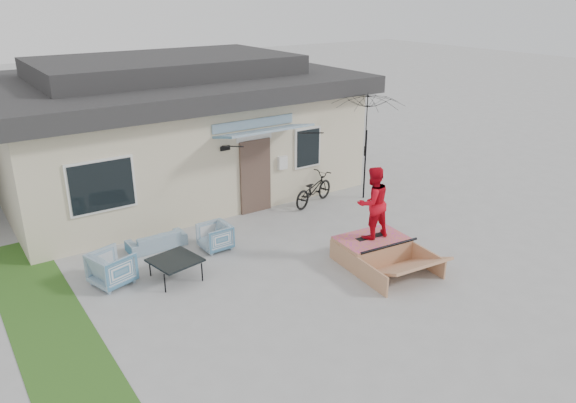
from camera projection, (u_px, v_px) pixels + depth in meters
ground at (324, 286)px, 11.76m from camera, size 90.00×90.00×0.00m
grass_strip at (46, 319)px, 10.58m from camera, size 1.40×8.00×0.01m
house at (169, 125)px, 17.23m from camera, size 10.80×8.49×4.10m
loveseat at (156, 238)px, 13.40m from camera, size 1.42×0.43×0.55m
armchair_left at (112, 267)px, 11.71m from camera, size 0.94×0.98×0.82m
armchair_right at (215, 235)px, 13.32m from camera, size 0.67×0.71×0.71m
coffee_table at (176, 269)px, 11.99m from camera, size 1.12×1.12×0.47m
bicycle at (313, 186)px, 16.07m from camera, size 1.84×1.15×1.11m
patio_umbrella at (366, 142)px, 16.12m from camera, size 2.62×2.52×2.20m
skate_ramp at (371, 248)px, 12.86m from camera, size 1.76×2.24×0.53m
skateboard at (371, 236)px, 12.80m from camera, size 0.77×0.25×0.05m
skater at (373, 202)px, 12.49m from camera, size 0.87×0.69×1.69m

